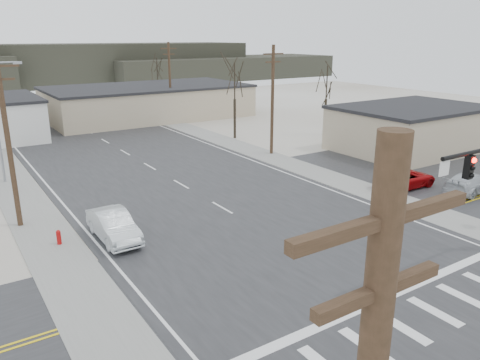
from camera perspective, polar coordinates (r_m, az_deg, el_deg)
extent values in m
plane|color=silver|center=(24.54, 7.66, -8.95)|extent=(140.00, 140.00, 0.00)
cube|color=#252528|center=(36.35, -7.89, -0.14)|extent=(18.00, 110.00, 0.05)
cube|color=#252528|center=(24.54, 7.66, -8.91)|extent=(90.00, 10.00, 0.04)
cube|color=#252528|center=(42.69, 22.99, 1.23)|extent=(18.00, 20.00, 0.03)
cube|color=gray|center=(38.24, -25.73, -0.85)|extent=(3.00, 90.00, 0.06)
cube|color=gray|center=(45.66, 1.42, 3.60)|extent=(3.00, 90.00, 0.06)
cube|color=black|center=(21.34, 26.12, 1.44)|extent=(0.32, 0.30, 1.00)
sphere|color=#FF0C05|center=(21.18, 26.62, 2.16)|extent=(0.22, 0.22, 0.22)
cube|color=silver|center=(19.87, 23.64, 1.30)|extent=(0.60, 0.04, 0.60)
cylinder|color=#A50C0C|center=(26.97, -21.20, -6.72)|extent=(0.24, 0.24, 0.70)
sphere|color=#A50C0C|center=(26.82, -21.29, -5.94)|extent=(0.24, 0.24, 0.24)
cube|color=tan|center=(65.91, -11.11, 9.24)|extent=(26.00, 14.00, 4.00)
cube|color=black|center=(65.65, -11.21, 11.10)|extent=(26.30, 14.30, 0.30)
cube|color=tan|center=(48.82, 20.14, 5.81)|extent=(14.00, 10.00, 4.00)
cube|color=black|center=(48.48, 20.40, 8.30)|extent=(14.30, 10.30, 0.30)
cube|color=#442F1F|center=(4.31, 17.45, -4.63)|extent=(2.20, 0.12, 0.12)
cube|color=#442F1F|center=(4.61, 16.66, -12.74)|extent=(1.60, 0.12, 0.12)
cylinder|color=#442F1F|center=(29.23, -26.40, 4.04)|extent=(0.30, 0.30, 10.00)
cylinder|color=#442F1F|center=(43.67, 3.97, 9.58)|extent=(0.30, 0.30, 10.00)
cube|color=#442F1F|center=(43.32, 4.09, 15.10)|extent=(2.20, 0.12, 0.12)
cube|color=#442F1F|center=(43.35, 4.07, 14.17)|extent=(1.60, 0.12, 0.12)
cylinder|color=#442F1F|center=(62.52, -8.53, 11.72)|extent=(0.30, 0.30, 10.00)
cube|color=#442F1F|center=(62.27, -8.71, 15.57)|extent=(2.20, 0.12, 0.12)
cube|color=#442F1F|center=(62.29, -8.68, 14.93)|extent=(1.60, 0.12, 0.12)
cylinder|color=gray|center=(38.81, -27.00, 12.65)|extent=(2.00, 0.12, 0.12)
cube|color=gray|center=(38.95, -25.51, 12.78)|extent=(0.60, 0.25, 0.18)
cylinder|color=#30271D|center=(51.16, -0.64, 7.48)|extent=(0.28, 0.28, 4.25)
cylinder|color=#30271D|center=(50.66, -0.66, 11.75)|extent=(0.14, 0.14, 4.25)
cylinder|color=#30271D|center=(75.15, -9.92, 10.25)|extent=(0.28, 0.28, 4.00)
cylinder|color=#30271D|center=(74.81, -10.06, 12.98)|extent=(0.14, 0.14, 4.00)
cylinder|color=#30271D|center=(53.87, 10.32, 7.56)|extent=(0.28, 0.28, 4.00)
cylinder|color=#30271D|center=(53.41, 10.53, 11.37)|extent=(0.14, 0.14, 4.00)
cube|color=#333026|center=(116.50, -18.96, 13.21)|extent=(80.00, 18.00, 9.00)
cube|color=#333026|center=(124.84, -2.03, 13.50)|extent=(60.00, 18.00, 5.50)
imported|color=#B3BABE|center=(26.54, -15.17, -5.38)|extent=(1.71, 4.81, 1.58)
imported|color=black|center=(65.06, -19.49, 7.41)|extent=(2.83, 5.43, 1.50)
imported|color=black|center=(81.15, -26.31, 8.39)|extent=(3.13, 4.78, 1.51)
imported|color=#A2080B|center=(36.48, 19.57, 0.20)|extent=(4.91, 2.32, 1.36)
imported|color=black|center=(47.20, 18.95, 3.91)|extent=(4.04, 2.42, 1.26)
imported|color=#AFB5BA|center=(37.00, 26.28, -0.31)|extent=(5.14, 2.49, 1.44)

